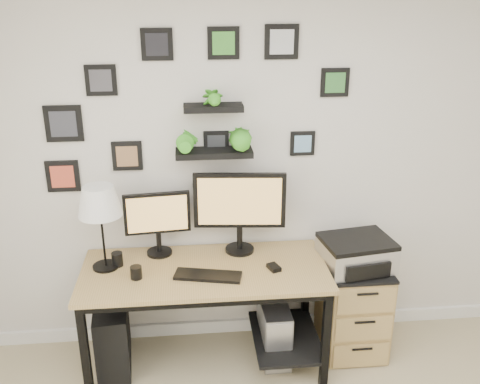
{
  "coord_description": "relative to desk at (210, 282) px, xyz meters",
  "views": [
    {
      "loc": [
        -0.46,
        -1.42,
        2.48
      ],
      "look_at": [
        -0.14,
        1.83,
        1.2
      ],
      "focal_mm": 40.0,
      "sensor_mm": 36.0,
      "label": 1
    }
  ],
  "objects": [
    {
      "name": "pc_tower_grey",
      "position": [
        0.44,
        0.01,
        -0.42
      ],
      "size": [
        0.19,
        0.43,
        0.42
      ],
      "color": "gray",
      "rests_on": "ground"
    },
    {
      "name": "wall_decor",
      "position": [
        -0.0,
        0.26,
        1.05
      ],
      "size": [
        1.99,
        0.18,
        1.06
      ],
      "color": "black",
      "rests_on": "ground"
    },
    {
      "name": "monitor_left",
      "position": [
        -0.34,
        0.2,
        0.39
      ],
      "size": [
        0.44,
        0.19,
        0.45
      ],
      "color": "black",
      "rests_on": "desk"
    },
    {
      "name": "mug",
      "position": [
        -0.47,
        -0.11,
        0.16
      ],
      "size": [
        0.07,
        0.07,
        0.08
      ],
      "primitive_type": "cylinder",
      "color": "black",
      "rests_on": "desk"
    },
    {
      "name": "monitor_right",
      "position": [
        0.21,
        0.19,
        0.46
      ],
      "size": [
        0.62,
        0.22,
        0.57
      ],
      "color": "black",
      "rests_on": "desk"
    },
    {
      "name": "room",
      "position": [
        0.35,
        0.32,
        -0.58
      ],
      "size": [
        4.0,
        4.0,
        4.0
      ],
      "color": "#C0B189",
      "rests_on": "ground"
    },
    {
      "name": "pc_tower_black",
      "position": [
        -0.67,
        0.02,
        -0.38
      ],
      "size": [
        0.26,
        0.5,
        0.48
      ],
      "primitive_type": "cube",
      "rotation": [
        0.0,
        0.0,
        0.09
      ],
      "color": "black",
      "rests_on": "ground"
    },
    {
      "name": "pen_cup",
      "position": [
        -0.6,
        0.07,
        0.17
      ],
      "size": [
        0.07,
        0.07,
        0.09
      ],
      "primitive_type": "cylinder",
      "color": "black",
      "rests_on": "desk"
    },
    {
      "name": "mouse",
      "position": [
        0.41,
        -0.09,
        0.14
      ],
      "size": [
        0.09,
        0.11,
        0.03
      ],
      "primitive_type": "cube",
      "rotation": [
        0.0,
        0.0,
        0.35
      ],
      "color": "black",
      "rests_on": "desk"
    },
    {
      "name": "desk",
      "position": [
        0.0,
        0.0,
        0.0
      ],
      "size": [
        1.6,
        0.7,
        0.75
      ],
      "color": "tan",
      "rests_on": "ground"
    },
    {
      "name": "table_lamp",
      "position": [
        -0.68,
        0.05,
        0.58
      ],
      "size": [
        0.28,
        0.28,
        0.57
      ],
      "color": "black",
      "rests_on": "desk"
    },
    {
      "name": "file_cabinet",
      "position": [
        1.01,
        0.06,
        -0.29
      ],
      "size": [
        0.43,
        0.53,
        0.67
      ],
      "color": "tan",
      "rests_on": "ground"
    },
    {
      "name": "keyboard",
      "position": [
        -0.02,
        -0.14,
        0.13
      ],
      "size": [
        0.44,
        0.22,
        0.02
      ],
      "primitive_type": "cube",
      "rotation": [
        0.0,
        0.0,
        -0.22
      ],
      "color": "black",
      "rests_on": "desk"
    },
    {
      "name": "printer",
      "position": [
        0.99,
        0.03,
        0.15
      ],
      "size": [
        0.51,
        0.43,
        0.21
      ],
      "color": "silver",
      "rests_on": "file_cabinet"
    }
  ]
}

